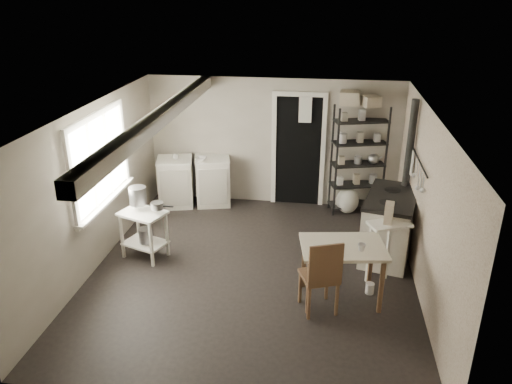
# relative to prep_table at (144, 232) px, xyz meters

# --- Properties ---
(floor) EXTENTS (5.00, 5.00, 0.00)m
(floor) POSITION_rel_prep_table_xyz_m (1.65, -0.19, -0.40)
(floor) COLOR black
(floor) RESTS_ON ground
(ceiling) EXTENTS (5.00, 5.00, 0.00)m
(ceiling) POSITION_rel_prep_table_xyz_m (1.65, -0.19, 1.90)
(ceiling) COLOR silver
(ceiling) RESTS_ON wall_back
(wall_back) EXTENTS (4.50, 0.02, 2.30)m
(wall_back) POSITION_rel_prep_table_xyz_m (1.65, 2.31, 0.75)
(wall_back) COLOR #AEA494
(wall_back) RESTS_ON ground
(wall_front) EXTENTS (4.50, 0.02, 2.30)m
(wall_front) POSITION_rel_prep_table_xyz_m (1.65, -2.69, 0.75)
(wall_front) COLOR #AEA494
(wall_front) RESTS_ON ground
(wall_left) EXTENTS (0.02, 5.00, 2.30)m
(wall_left) POSITION_rel_prep_table_xyz_m (-0.60, -0.19, 0.75)
(wall_left) COLOR #AEA494
(wall_left) RESTS_ON ground
(wall_right) EXTENTS (0.02, 5.00, 2.30)m
(wall_right) POSITION_rel_prep_table_xyz_m (3.90, -0.19, 0.75)
(wall_right) COLOR #AEA494
(wall_right) RESTS_ON ground
(window) EXTENTS (0.12, 1.76, 1.28)m
(window) POSITION_rel_prep_table_xyz_m (-0.57, 0.01, 1.10)
(window) COLOR white
(window) RESTS_ON wall_left
(doorway) EXTENTS (0.96, 0.10, 2.08)m
(doorway) POSITION_rel_prep_table_xyz_m (2.10, 2.28, 0.60)
(doorway) COLOR white
(doorway) RESTS_ON ground
(ceiling_beam) EXTENTS (0.18, 5.00, 0.18)m
(ceiling_beam) POSITION_rel_prep_table_xyz_m (0.45, -0.19, 1.80)
(ceiling_beam) COLOR white
(ceiling_beam) RESTS_ON ceiling
(wallpaper_panel) EXTENTS (0.01, 5.00, 2.30)m
(wallpaper_panel) POSITION_rel_prep_table_xyz_m (3.89, -0.19, 0.75)
(wallpaper_panel) COLOR #C1B19D
(wallpaper_panel) RESTS_ON wall_right
(utensil_rail) EXTENTS (0.06, 1.20, 0.44)m
(utensil_rail) POSITION_rel_prep_table_xyz_m (3.84, 0.41, 1.15)
(utensil_rail) COLOR #B4B4B6
(utensil_rail) RESTS_ON wall_right
(prep_table) EXTENTS (0.76, 0.65, 0.73)m
(prep_table) POSITION_rel_prep_table_xyz_m (0.00, 0.00, 0.00)
(prep_table) COLOR white
(prep_table) RESTS_ON ground
(stockpot) EXTENTS (0.33, 0.33, 0.27)m
(stockpot) POSITION_rel_prep_table_xyz_m (-0.08, 0.10, 0.54)
(stockpot) COLOR #B4B4B6
(stockpot) RESTS_ON prep_table
(saucepan) EXTENTS (0.23, 0.23, 0.10)m
(saucepan) POSITION_rel_prep_table_xyz_m (0.23, -0.00, 0.45)
(saucepan) COLOR #B4B4B6
(saucepan) RESTS_ON prep_table
(bucket) EXTENTS (0.24, 0.24, 0.22)m
(bucket) POSITION_rel_prep_table_xyz_m (0.04, -0.06, -0.02)
(bucket) COLOR #B4B4B6
(bucket) RESTS_ON prep_table
(base_cabinets) EXTENTS (1.45, 0.88, 0.89)m
(base_cabinets) POSITION_rel_prep_table_xyz_m (0.24, 1.99, 0.06)
(base_cabinets) COLOR beige
(base_cabinets) RESTS_ON ground
(mixing_bowl) EXTENTS (0.29, 0.29, 0.07)m
(mixing_bowl) POSITION_rel_prep_table_xyz_m (0.40, 1.92, 0.55)
(mixing_bowl) COLOR silver
(mixing_bowl) RESTS_ON base_cabinets
(counter_cup) EXTENTS (0.14, 0.14, 0.09)m
(counter_cup) POSITION_rel_prep_table_xyz_m (-0.06, 1.90, 0.56)
(counter_cup) COLOR silver
(counter_cup) RESTS_ON base_cabinets
(shelf_rack) EXTENTS (0.97, 0.59, 1.91)m
(shelf_rack) POSITION_rel_prep_table_xyz_m (3.15, 2.12, 0.55)
(shelf_rack) COLOR black
(shelf_rack) RESTS_ON ground
(shelf_jar) EXTENTS (0.10, 0.10, 0.20)m
(shelf_jar) POSITION_rel_prep_table_xyz_m (2.83, 2.08, 0.97)
(shelf_jar) COLOR silver
(shelf_jar) RESTS_ON shelf_rack
(storage_box_a) EXTENTS (0.35, 0.31, 0.22)m
(storage_box_a) POSITION_rel_prep_table_xyz_m (2.94, 2.15, 1.61)
(storage_box_a) COLOR beige
(storage_box_a) RESTS_ON shelf_rack
(storage_box_b) EXTENTS (0.34, 0.33, 0.17)m
(storage_box_b) POSITION_rel_prep_table_xyz_m (3.28, 2.08, 1.59)
(storage_box_b) COLOR beige
(storage_box_b) RESTS_ON shelf_rack
(stove) EXTENTS (0.94, 1.34, 0.96)m
(stove) POSITION_rel_prep_table_xyz_m (3.57, 0.58, 0.04)
(stove) COLOR beige
(stove) RESTS_ON ground
(stovepipe) EXTENTS (0.15, 0.15, 1.51)m
(stovepipe) POSITION_rel_prep_table_xyz_m (3.81, 1.03, 1.19)
(stovepipe) COLOR black
(stovepipe) RESTS_ON stove
(side_ledge) EXTENTS (0.63, 0.50, 0.86)m
(side_ledge) POSITION_rel_prep_table_xyz_m (3.48, -0.12, 0.03)
(side_ledge) COLOR white
(side_ledge) RESTS_ON ground
(oats_box) EXTENTS (0.14, 0.20, 0.28)m
(oats_box) POSITION_rel_prep_table_xyz_m (3.45, -0.10, 0.61)
(oats_box) COLOR beige
(oats_box) RESTS_ON side_ledge
(work_table) EXTENTS (1.13, 0.87, 0.79)m
(work_table) POSITION_rel_prep_table_xyz_m (2.86, -0.69, -0.02)
(work_table) COLOR beige
(work_table) RESTS_ON ground
(table_cup) EXTENTS (0.10, 0.10, 0.09)m
(table_cup) POSITION_rel_prep_table_xyz_m (3.08, -0.79, 0.41)
(table_cup) COLOR silver
(table_cup) RESTS_ON work_table
(chair) EXTENTS (0.55, 0.56, 1.02)m
(chair) POSITION_rel_prep_table_xyz_m (2.59, -0.95, 0.08)
(chair) COLOR brown
(chair) RESTS_ON ground
(flour_sack) EXTENTS (0.41, 0.35, 0.48)m
(flour_sack) POSITION_rel_prep_table_xyz_m (3.02, 1.99, -0.16)
(flour_sack) COLOR silver
(flour_sack) RESTS_ON ground
(floor_crock) EXTENTS (0.14, 0.14, 0.15)m
(floor_crock) POSITION_rel_prep_table_xyz_m (3.26, -0.51, -0.33)
(floor_crock) COLOR silver
(floor_crock) RESTS_ON ground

